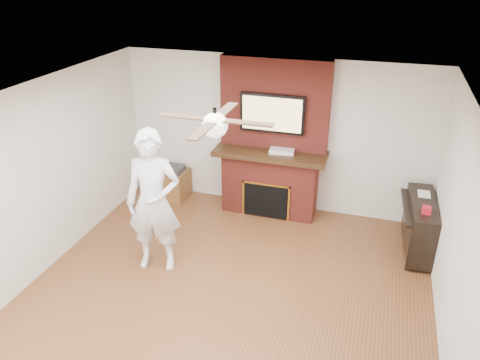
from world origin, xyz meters
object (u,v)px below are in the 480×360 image
(fireplace, at_px, (272,154))
(side_table, at_px, (173,183))
(piano, at_px, (420,224))
(person, at_px, (154,202))

(fireplace, height_order, side_table, fireplace)
(side_table, height_order, piano, piano)
(person, bearing_deg, side_table, 97.00)
(fireplace, bearing_deg, side_table, -177.79)
(fireplace, xyz_separation_m, person, (-1.08, -1.98, -0.02))
(fireplace, bearing_deg, piano, -13.35)
(person, height_order, side_table, person)
(fireplace, height_order, person, fireplace)
(person, relative_size, side_table, 3.38)
(person, xyz_separation_m, side_table, (-0.65, 1.91, -0.71))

